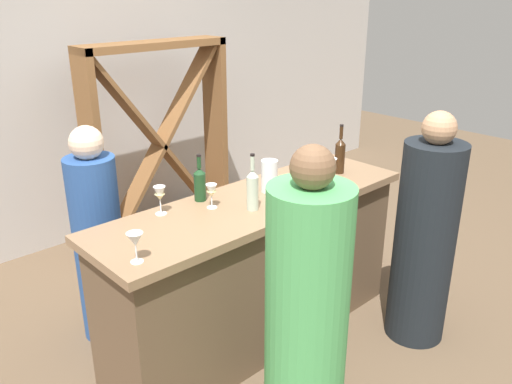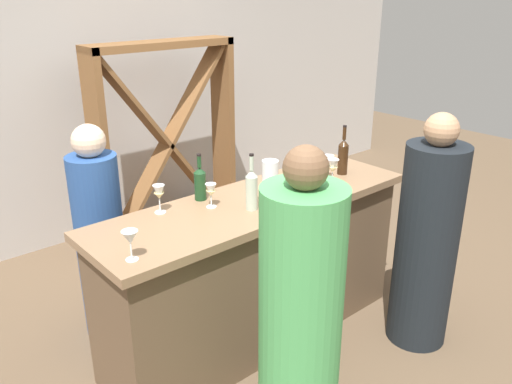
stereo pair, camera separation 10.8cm
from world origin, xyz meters
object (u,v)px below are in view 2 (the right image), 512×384
object	(u,v)px
person_center_guest	(427,243)
wine_glass_near_left	(130,239)
water_pitcher	(270,176)
wine_glass_near_center	(333,167)
wine_glass_far_left	(211,191)
wine_bottle_second_left_clear_pale	(252,189)
person_right_guest	(101,241)
wine_bottle_leftmost_olive_green	(200,182)
wine_glass_near_right	(328,162)
wine_glass_far_center	(159,194)
wine_rack	(167,144)
wine_bottle_center_amber_brown	(343,156)
person_left_guest	(300,316)

from	to	relation	value
person_center_guest	wine_glass_near_left	bearing A→B (deg)	55.03
water_pitcher	person_center_guest	world-z (taller)	person_center_guest
wine_glass_near_center	wine_glass_far_left	distance (m)	0.83
wine_bottle_second_left_clear_pale	person_right_guest	size ratio (longest dim) A/B	0.23
wine_bottle_leftmost_olive_green	wine_bottle_second_left_clear_pale	xyz separation A→B (m)	(0.13, -0.31, 0.02)
wine_glass_near_right	person_center_guest	xyz separation A→B (m)	(0.19, -0.66, -0.40)
wine_bottle_leftmost_olive_green	wine_glass_near_right	bearing A→B (deg)	-16.70
person_center_guest	wine_glass_far_center	bearing A→B (deg)	37.44
wine_bottle_leftmost_olive_green	wine_bottle_second_left_clear_pale	distance (m)	0.34
wine_glass_near_left	person_center_guest	size ratio (longest dim) A/B	0.10
person_center_guest	wine_glass_near_right	bearing A→B (deg)	-1.95
wine_bottle_second_left_clear_pale	wine_glass_near_left	distance (m)	0.81
wine_glass_near_left	wine_glass_far_left	distance (m)	0.70
wine_bottle_leftmost_olive_green	wine_glass_near_right	distance (m)	0.88
wine_glass_near_right	wine_rack	bearing A→B (deg)	96.66
wine_glass_near_center	wine_glass_far_center	bearing A→B (deg)	162.48
wine_bottle_second_left_clear_pale	wine_bottle_center_amber_brown	world-z (taller)	wine_bottle_center_amber_brown
wine_bottle_leftmost_olive_green	wine_bottle_center_amber_brown	xyz separation A→B (m)	(0.99, -0.25, 0.02)
wine_bottle_center_amber_brown	person_center_guest	xyz separation A→B (m)	(0.04, -0.66, -0.41)
wine_glass_far_left	water_pitcher	world-z (taller)	water_pitcher
wine_glass_far_left	wine_bottle_leftmost_olive_green	bearing A→B (deg)	81.03
wine_bottle_center_amber_brown	wine_glass_near_center	size ratio (longest dim) A/B	1.95
wine_rack	water_pitcher	bearing A→B (deg)	-98.63
wine_bottle_second_left_clear_pale	wine_glass_near_center	world-z (taller)	wine_bottle_second_left_clear_pale
wine_glass_far_center	person_right_guest	xyz separation A→B (m)	(-0.16, 0.49, -0.43)
wine_rack	wine_bottle_leftmost_olive_green	size ratio (longest dim) A/B	6.14
wine_rack	wine_glass_far_left	world-z (taller)	wine_rack
wine_glass_near_left	wine_glass_near_right	world-z (taller)	wine_glass_near_right
wine_bottle_second_left_clear_pale	wine_bottle_center_amber_brown	bearing A→B (deg)	4.11
wine_glass_far_left	person_left_guest	bearing A→B (deg)	-97.09
wine_bottle_leftmost_olive_green	wine_glass_far_center	distance (m)	0.29
wine_bottle_leftmost_olive_green	wine_glass_far_left	distance (m)	0.14
wine_bottle_second_left_clear_pale	person_left_guest	bearing A→B (deg)	-111.49
wine_glass_far_center	wine_bottle_second_left_clear_pale	bearing A→B (deg)	-35.51
water_pitcher	wine_glass_near_center	bearing A→B (deg)	-24.76
wine_bottle_second_left_clear_pale	wine_glass_far_left	size ratio (longest dim) A/B	2.31
wine_glass_near_right	wine_glass_far_center	xyz separation A→B (m)	(-1.13, 0.24, 0.00)
wine_glass_near_left	wine_bottle_center_amber_brown	bearing A→B (deg)	5.14
wine_rack	person_right_guest	world-z (taller)	wine_rack
person_right_guest	wine_rack	bearing A→B (deg)	120.30
wine_glass_far_left	water_pitcher	size ratio (longest dim) A/B	0.72
wine_bottle_second_left_clear_pale	person_right_guest	world-z (taller)	person_right_guest
wine_glass_near_left	wine_glass_far_left	size ratio (longest dim) A/B	1.04
wine_glass_near_center	wine_glass_near_left	bearing A→B (deg)	-177.94
person_center_guest	person_right_guest	distance (m)	2.03
wine_glass_far_left	person_left_guest	distance (m)	0.91
wine_bottle_leftmost_olive_green	wine_glass_near_left	xyz separation A→B (m)	(-0.67, -0.40, 0.00)
wine_glass_near_center	wine_glass_far_center	size ratio (longest dim) A/B	1.05
wine_bottle_center_amber_brown	water_pitcher	xyz separation A→B (m)	(-0.59, 0.08, -0.03)
wine_glass_near_right	wine_glass_far_left	bearing A→B (deg)	172.35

